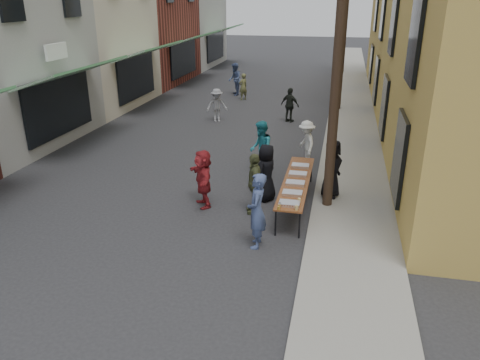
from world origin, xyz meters
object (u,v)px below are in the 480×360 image
at_px(utility_pole_near, 339,39).
at_px(utility_pole_mid, 345,17).
at_px(server, 332,168).
at_px(catering_tray_sausage, 289,204).
at_px(guest_front_a, 266,173).
at_px(guest_front_c, 261,149).
at_px(serving_table, 296,182).
at_px(utility_pole_far, 347,10).

distance_m(utility_pole_near, utility_pole_mid, 12.00).
bearing_deg(utility_pole_mid, server, -89.75).
height_order(catering_tray_sausage, guest_front_a, guest_front_a).
relative_size(utility_pole_near, guest_front_c, 5.01).
bearing_deg(guest_front_c, utility_pole_near, 35.59).
xyz_separation_m(utility_pole_near, catering_tray_sausage, (-0.87, -1.71, -3.71)).
height_order(utility_pole_mid, serving_table, utility_pole_mid).
distance_m(catering_tray_sausage, guest_front_a, 2.08).
bearing_deg(utility_pole_mid, guest_front_a, -98.43).
distance_m(utility_pole_far, guest_front_a, 24.17).
height_order(utility_pole_far, serving_table, utility_pole_far).
xyz_separation_m(utility_pole_mid, server, (0.05, -11.40, -3.56)).
relative_size(catering_tray_sausage, guest_front_c, 0.28).
bearing_deg(utility_pole_far, utility_pole_near, -90.00).
xyz_separation_m(utility_pole_far, guest_front_c, (-2.25, -21.91, -3.60)).
bearing_deg(utility_pole_near, utility_pole_far, 90.00).
xyz_separation_m(serving_table, guest_front_a, (-0.88, 0.23, 0.11)).
distance_m(serving_table, server, 1.16).
distance_m(serving_table, guest_front_a, 0.92).
bearing_deg(guest_front_a, server, 124.51).
xyz_separation_m(utility_pole_mid, guest_front_c, (-2.25, -9.91, -3.60)).
height_order(utility_pole_near, guest_front_a, utility_pole_near).
xyz_separation_m(utility_pole_far, server, (0.05, -23.40, -3.56)).
distance_m(utility_pole_near, catering_tray_sausage, 4.18).
relative_size(serving_table, guest_front_a, 2.42).
xyz_separation_m(guest_front_c, server, (2.30, -1.48, 0.04)).
distance_m(utility_pole_mid, serving_table, 12.67).
height_order(guest_front_a, server, server).
relative_size(utility_pole_mid, serving_table, 2.25).
bearing_deg(catering_tray_sausage, server, 68.23).
height_order(serving_table, guest_front_c, guest_front_c).
bearing_deg(guest_front_a, guest_front_c, -144.29).
height_order(utility_pole_mid, catering_tray_sausage, utility_pole_mid).
distance_m(utility_pole_near, server, 3.61).
distance_m(utility_pole_mid, catering_tray_sausage, 14.23).
height_order(catering_tray_sausage, guest_front_c, guest_front_c).
height_order(serving_table, guest_front_a, guest_front_a).
xyz_separation_m(utility_pole_near, utility_pole_mid, (0.00, 12.00, 0.00)).
bearing_deg(utility_pole_near, catering_tray_sausage, -117.10).
xyz_separation_m(utility_pole_far, serving_table, (-0.87, -24.06, -3.79)).
xyz_separation_m(utility_pole_far, guest_front_a, (-1.75, -23.83, -3.67)).
distance_m(utility_pole_mid, server, 11.94).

